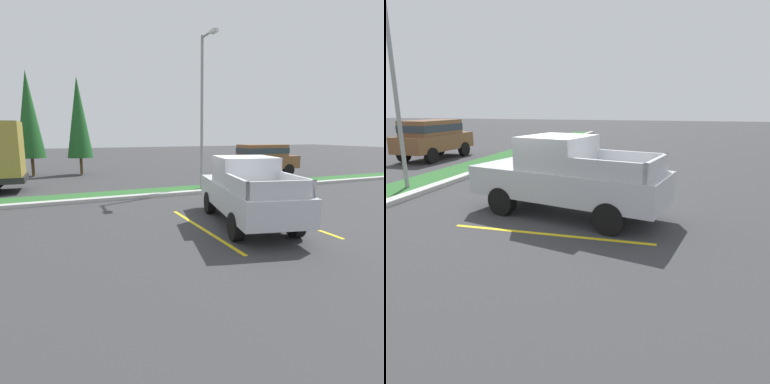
% 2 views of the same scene
% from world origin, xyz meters
% --- Properties ---
extents(ground_plane, '(120.00, 120.00, 0.00)m').
position_xyz_m(ground_plane, '(0.00, 0.00, 0.00)').
color(ground_plane, '#38383A').
extents(parking_line_near, '(0.12, 4.80, 0.01)m').
position_xyz_m(parking_line_near, '(-1.59, -0.41, 0.00)').
color(parking_line_near, yellow).
rests_on(parking_line_near, ground).
extents(parking_line_far, '(0.12, 4.80, 0.01)m').
position_xyz_m(parking_line_far, '(1.51, -0.41, 0.00)').
color(parking_line_far, yellow).
rests_on(parking_line_far, ground).
extents(curb_strip, '(56.00, 0.40, 0.15)m').
position_xyz_m(curb_strip, '(0.00, 5.00, 0.07)').
color(curb_strip, '#B2B2AD').
rests_on(curb_strip, ground).
extents(grass_median, '(56.00, 1.80, 0.06)m').
position_xyz_m(grass_median, '(0.00, 6.10, 0.03)').
color(grass_median, '#2D662D').
rests_on(grass_median, ground).
extents(pickup_truck_main, '(3.06, 5.52, 2.10)m').
position_xyz_m(pickup_truck_main, '(-0.03, -0.36, 1.04)').
color(pickup_truck_main, black).
rests_on(pickup_truck_main, ground).
extents(suv_distant, '(4.65, 2.06, 2.10)m').
position_xyz_m(suv_distant, '(7.57, 9.40, 1.24)').
color(suv_distant, black).
rests_on(suv_distant, ground).
extents(street_light, '(0.24, 1.49, 7.39)m').
position_xyz_m(street_light, '(1.32, 5.75, 4.25)').
color(street_light, gray).
rests_on(street_light, ground).
extents(cypress_tree_left_inner, '(1.78, 1.78, 6.86)m').
position_xyz_m(cypress_tree_left_inner, '(-6.82, 15.24, 4.04)').
color(cypress_tree_left_inner, brown).
rests_on(cypress_tree_left_inner, ground).
extents(cypress_tree_center, '(1.72, 1.72, 6.61)m').
position_xyz_m(cypress_tree_center, '(-3.76, 14.86, 3.89)').
color(cypress_tree_center, brown).
rests_on(cypress_tree_center, ground).
extents(traffic_cone, '(0.36, 0.36, 0.60)m').
position_xyz_m(traffic_cone, '(2.63, 0.70, 0.29)').
color(traffic_cone, orange).
rests_on(traffic_cone, ground).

